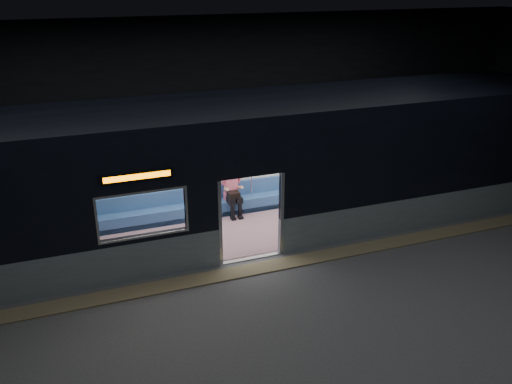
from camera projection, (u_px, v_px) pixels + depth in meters
station_floor at (268, 281)px, 11.67m from camera, size 24.00×14.00×0.01m
station_envelope at (270, 115)px, 10.28m from camera, size 24.00×14.00×5.00m
tactile_strip at (259, 268)px, 12.14m from camera, size 22.80×0.50×0.03m
metro_car at (230, 164)px, 13.18m from camera, size 18.00×3.04×3.35m
passenger at (232, 187)px, 14.56m from camera, size 0.44×0.71×1.38m
handbag at (233, 195)px, 14.40m from camera, size 0.36×0.32×0.15m
transit_map at (376, 144)px, 16.09m from camera, size 0.90×0.03×0.58m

